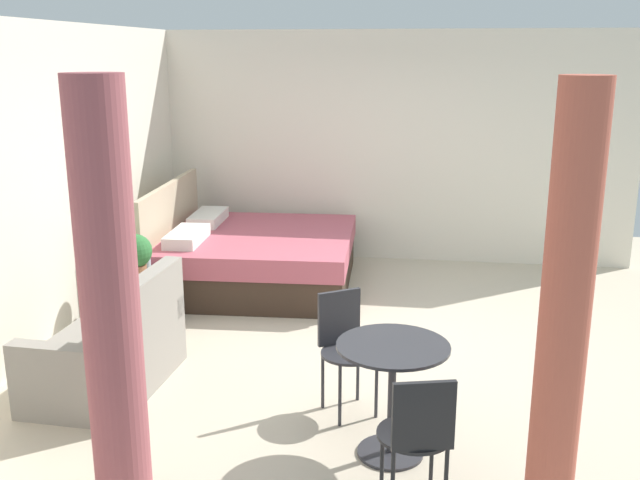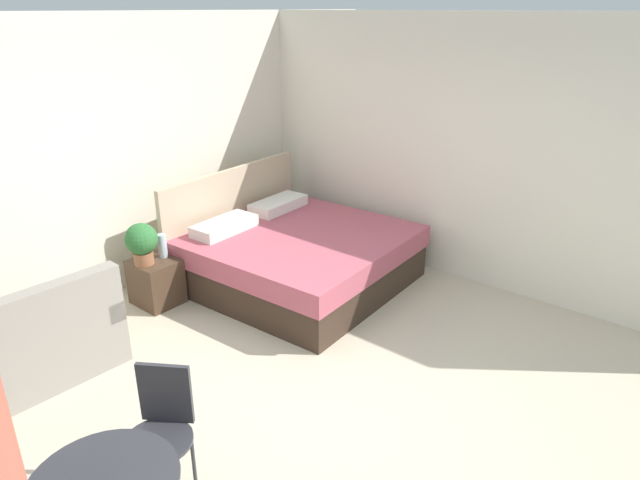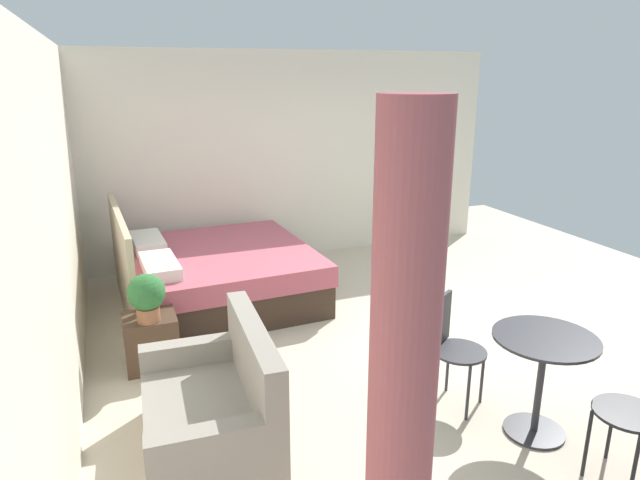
% 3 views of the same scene
% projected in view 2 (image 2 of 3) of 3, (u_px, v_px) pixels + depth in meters
% --- Properties ---
extents(ground_plane, '(8.45, 8.66, 0.02)m').
position_uv_depth(ground_plane, '(314.00, 400.00, 4.32)').
color(ground_plane, beige).
extents(wall_back, '(8.45, 0.12, 2.75)m').
position_uv_depth(wall_back, '(89.00, 164.00, 5.45)').
color(wall_back, silver).
rests_on(wall_back, ground).
extents(wall_right, '(0.12, 5.66, 2.75)m').
position_uv_depth(wall_right, '(485.00, 156.00, 5.74)').
color(wall_right, silver).
rests_on(wall_right, ground).
extents(bed, '(2.13, 2.11, 1.11)m').
position_uv_depth(bed, '(296.00, 255.00, 6.04)').
color(bed, '#38281E').
rests_on(bed, ground).
extents(couch, '(1.28, 0.86, 0.88)m').
position_uv_depth(couch, '(35.00, 345.00, 4.48)').
color(couch, gray).
rests_on(couch, ground).
extents(nightstand, '(0.40, 0.44, 0.46)m').
position_uv_depth(nightstand, '(156.00, 282.00, 5.65)').
color(nightstand, '#473323').
rests_on(nightstand, ground).
extents(potted_plant, '(0.31, 0.31, 0.42)m').
position_uv_depth(potted_plant, '(142.00, 242.00, 5.40)').
color(potted_plant, '#935B3D').
rests_on(potted_plant, nightstand).
extents(vase, '(0.09, 0.09, 0.24)m').
position_uv_depth(vase, '(162.00, 246.00, 5.60)').
color(vase, silver).
rests_on(vase, nightstand).
extents(cafe_chair_near_couch, '(0.56, 0.56, 0.86)m').
position_uv_depth(cafe_chair_near_couch, '(162.00, 422.00, 3.31)').
color(cafe_chair_near_couch, '#2D2D33').
rests_on(cafe_chair_near_couch, ground).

